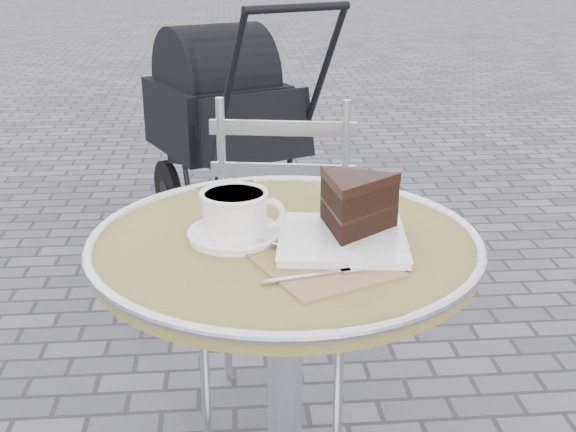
{
  "coord_description": "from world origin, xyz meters",
  "views": [
    {
      "loc": [
        -0.1,
        -1.21,
        1.24
      ],
      "look_at": [
        0.0,
        -0.01,
        0.78
      ],
      "focal_mm": 45.0,
      "sensor_mm": 36.0,
      "label": 1
    }
  ],
  "objects": [
    {
      "name": "cafe_table",
      "position": [
        0.0,
        0.0,
        0.57
      ],
      "size": [
        0.72,
        0.72,
        0.74
      ],
      "color": "silver",
      "rests_on": "ground"
    },
    {
      "name": "bistro_chair",
      "position": [
        0.03,
        0.55,
        0.53
      ],
      "size": [
        0.45,
        0.45,
        0.86
      ],
      "rotation": [
        0.0,
        0.0,
        -0.17
      ],
      "color": "silver",
      "rests_on": "ground"
    },
    {
      "name": "cappuccino_set",
      "position": [
        -0.09,
        0.01,
        0.77
      ],
      "size": [
        0.18,
        0.17,
        0.09
      ],
      "rotation": [
        0.0,
        0.0,
        -0.12
      ],
      "color": "white",
      "rests_on": "cafe_table"
    },
    {
      "name": "cake_plate_set",
      "position": [
        0.12,
        -0.02,
        0.79
      ],
      "size": [
        0.3,
        0.34,
        0.12
      ],
      "rotation": [
        0.0,
        0.0,
        -0.13
      ],
      "color": "#926F50",
      "rests_on": "cafe_table"
    },
    {
      "name": "baby_stroller",
      "position": [
        -0.1,
        1.91,
        0.47
      ],
      "size": [
        0.82,
        1.09,
        1.04
      ],
      "rotation": [
        0.0,
        0.0,
        0.43
      ],
      "color": "black",
      "rests_on": "ground"
    }
  ]
}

